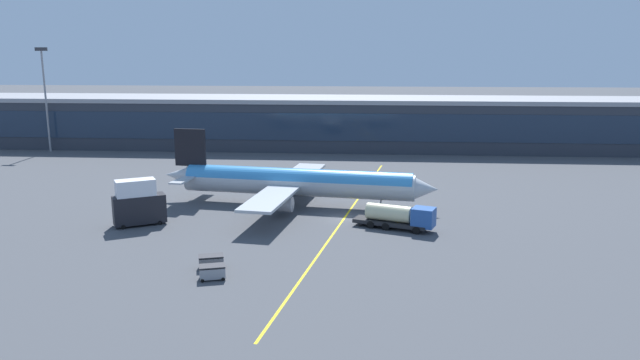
{
  "coord_description": "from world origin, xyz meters",
  "views": [
    {
      "loc": [
        3.2,
        -80.8,
        22.7
      ],
      "look_at": [
        -3.62,
        4.78,
        4.5
      ],
      "focal_mm": 33.44,
      "sensor_mm": 36.0,
      "label": 1
    }
  ],
  "objects_px": {
    "fuel_tanker": "(399,216)",
    "catering_lift": "(138,203)",
    "baggage_cart_0": "(212,272)",
    "main_airliner": "(295,182)",
    "baggage_cart_1": "(211,261)"
  },
  "relations": [
    {
      "from": "baggage_cart_1",
      "to": "main_airliner",
      "type": "bearing_deg",
      "value": 78.11
    },
    {
      "from": "catering_lift",
      "to": "baggage_cart_0",
      "type": "distance_m",
      "value": 24.02
    },
    {
      "from": "baggage_cart_0",
      "to": "main_airliner",
      "type": "bearing_deg",
      "value": 80.92
    },
    {
      "from": "main_airliner",
      "to": "baggage_cart_0",
      "type": "bearing_deg",
      "value": -99.08
    },
    {
      "from": "fuel_tanker",
      "to": "baggage_cart_1",
      "type": "relative_size",
      "value": 3.69
    },
    {
      "from": "main_airliner",
      "to": "catering_lift",
      "type": "height_order",
      "value": "main_airliner"
    },
    {
      "from": "baggage_cart_1",
      "to": "fuel_tanker",
      "type": "bearing_deg",
      "value": 38.01
    },
    {
      "from": "main_airliner",
      "to": "baggage_cart_0",
      "type": "xyz_separation_m",
      "value": [
        -4.92,
        -30.83,
        -2.92
      ]
    },
    {
      "from": "fuel_tanker",
      "to": "baggage_cart_0",
      "type": "xyz_separation_m",
      "value": [
        -20.06,
        -19.46,
        -0.96
      ]
    },
    {
      "from": "catering_lift",
      "to": "baggage_cart_1",
      "type": "distance_m",
      "value": 21.1
    },
    {
      "from": "fuel_tanker",
      "to": "baggage_cart_1",
      "type": "distance_m",
      "value": 26.65
    },
    {
      "from": "fuel_tanker",
      "to": "catering_lift",
      "type": "distance_m",
      "value": 35.01
    },
    {
      "from": "fuel_tanker",
      "to": "catering_lift",
      "type": "bearing_deg",
      "value": -178.74
    },
    {
      "from": "main_airliner",
      "to": "fuel_tanker",
      "type": "relative_size",
      "value": 3.88
    },
    {
      "from": "main_airliner",
      "to": "baggage_cart_0",
      "type": "height_order",
      "value": "main_airliner"
    }
  ]
}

